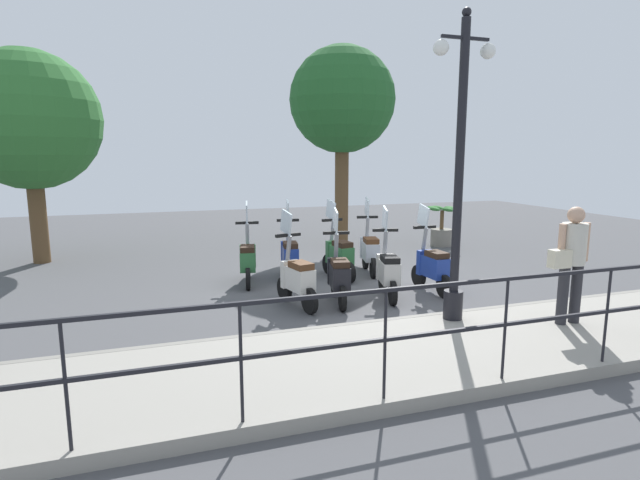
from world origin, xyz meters
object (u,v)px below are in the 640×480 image
(scooter_near_1, at_px, (388,270))
(scooter_far_2, at_px, (290,255))
(lamp_post_near, at_px, (458,189))
(scooter_far_1, at_px, (339,254))
(pedestrian_with_bag, at_px, (572,256))
(scooter_near_2, at_px, (339,275))
(scooter_far_0, at_px, (369,250))
(tree_distant, at_px, (342,101))
(tree_large, at_px, (29,121))
(scooter_far_3, at_px, (248,259))
(potted_palm, at_px, (441,229))
(scooter_near_0, at_px, (432,266))
(scooter_near_3, at_px, (297,278))

(scooter_near_1, bearing_deg, scooter_far_2, 48.71)
(lamp_post_near, relative_size, scooter_far_1, 2.66)
(scooter_far_1, bearing_deg, pedestrian_with_bag, -163.15)
(scooter_near_2, distance_m, scooter_far_0, 2.23)
(tree_distant, distance_m, scooter_near_2, 6.27)
(lamp_post_near, xyz_separation_m, scooter_near_1, (1.66, 0.19, -1.48))
(scooter_near_2, height_order, scooter_far_0, same)
(pedestrian_with_bag, height_order, tree_large, tree_large)
(scooter_far_3, bearing_deg, pedestrian_with_bag, -127.18)
(lamp_post_near, xyz_separation_m, potted_palm, (5.70, -3.37, -1.51))
(pedestrian_with_bag, bearing_deg, tree_large, 46.96)
(scooter_near_1, relative_size, scooter_far_3, 1.00)
(potted_palm, relative_size, scooter_near_1, 0.69)
(lamp_post_near, xyz_separation_m, pedestrian_with_bag, (-0.66, -1.36, -0.88))
(scooter_near_1, bearing_deg, potted_palm, -27.33)
(lamp_post_near, bearing_deg, tree_distant, -7.37)
(tree_large, distance_m, scooter_near_0, 9.03)
(pedestrian_with_bag, xyz_separation_m, scooter_near_1, (2.32, 1.55, -0.60))
(potted_palm, bearing_deg, tree_distant, 69.88)
(tree_large, relative_size, scooter_near_3, 3.02)
(tree_large, bearing_deg, potted_palm, -95.98)
(scooter_near_2, bearing_deg, pedestrian_with_bag, -121.58)
(scooter_far_2, bearing_deg, lamp_post_near, -148.39)
(scooter_near_2, bearing_deg, tree_large, 57.66)
(potted_palm, xyz_separation_m, scooter_near_1, (-4.04, 3.56, 0.04))
(scooter_far_0, bearing_deg, scooter_near_0, -151.73)
(tree_distant, bearing_deg, scooter_far_2, 144.19)
(pedestrian_with_bag, relative_size, scooter_near_2, 1.03)
(scooter_far_1, bearing_deg, tree_distant, -30.31)
(potted_palm, bearing_deg, scooter_far_2, 115.09)
(scooter_far_2, bearing_deg, potted_palm, -55.77)
(scooter_near_2, bearing_deg, scooter_near_3, 99.24)
(tree_large, bearing_deg, scooter_far_3, -129.61)
(scooter_far_3, bearing_deg, scooter_far_2, -71.47)
(tree_large, height_order, potted_palm, tree_large)
(scooter_near_3, height_order, scooter_far_3, same)
(scooter_near_1, height_order, scooter_far_0, same)
(scooter_far_0, bearing_deg, pedestrian_with_bag, -151.96)
(tree_large, distance_m, tree_distant, 7.24)
(lamp_post_near, distance_m, scooter_far_3, 4.30)
(scooter_near_3, bearing_deg, potted_palm, -65.14)
(lamp_post_near, distance_m, potted_palm, 6.79)
(scooter_near_2, bearing_deg, scooter_near_0, -74.61)
(lamp_post_near, height_order, scooter_far_1, lamp_post_near)
(pedestrian_with_bag, xyz_separation_m, tree_large, (7.38, 7.71, 2.05))
(scooter_near_1, xyz_separation_m, scooter_far_0, (1.76, -0.45, 0.00))
(lamp_post_near, height_order, tree_large, tree_large)
(scooter_far_0, bearing_deg, scooter_far_3, 104.85)
(tree_distant, bearing_deg, scooter_near_1, 168.06)
(lamp_post_near, relative_size, tree_distant, 0.79)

